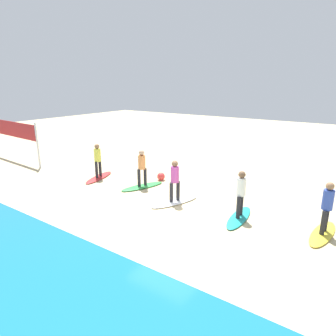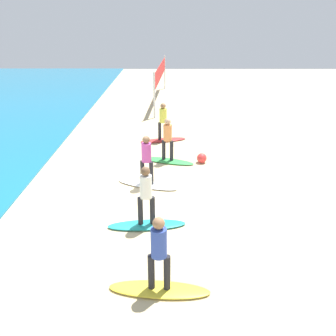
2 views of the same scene
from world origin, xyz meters
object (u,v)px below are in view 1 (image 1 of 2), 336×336
at_px(surfer_white, 175,178).
at_px(surfboard_red, 99,177).
at_px(surfboard_yellow, 323,234).
at_px(surfer_teal, 241,191).
at_px(surfboard_green, 142,186).
at_px(surfboard_white, 175,202).
at_px(surfer_red, 98,158).
at_px(surfboard_teal, 239,217).
at_px(surfer_yellow, 327,204).
at_px(beach_ball, 161,176).
at_px(surfer_green, 142,165).

relative_size(surfer_white, surfboard_red, 0.78).
height_order(surfboard_yellow, surfer_white, surfer_white).
relative_size(surfer_teal, surfboard_green, 0.78).
height_order(surfboard_yellow, surfboard_white, same).
bearing_deg(surfboard_red, surfer_red, 101.26).
distance_m(surfboard_teal, surfboard_red, 7.45).
bearing_deg(surfer_yellow, surfer_red, 0.23).
bearing_deg(surfboard_green, surfer_red, -66.06).
bearing_deg(surfer_teal, surfboard_teal, 180.00).
xyz_separation_m(surfboard_teal, surfboard_green, (4.83, -0.56, 0.00)).
height_order(surfboard_yellow, surfboard_teal, same).
bearing_deg(surfboard_teal, surfer_red, -97.75).
distance_m(surfer_teal, surfboard_green, 4.96).
height_order(surfer_white, beach_ball, surfer_white).
relative_size(surfboard_white, surfboard_green, 1.00).
bearing_deg(surfboard_green, surfer_teal, 102.93).
distance_m(surfer_teal, beach_ball, 5.16).
bearing_deg(surfboard_yellow, surfer_yellow, -174.95).
bearing_deg(surfboard_green, surfboard_white, 92.36).
distance_m(surfboard_red, beach_ball, 3.11).
xyz_separation_m(surfer_yellow, surfboard_teal, (2.58, 0.39, -0.99)).
distance_m(surfboard_green, surfboard_red, 2.63).
distance_m(surfboard_yellow, surfer_green, 7.48).
xyz_separation_m(surfer_yellow, surfer_red, (10.03, 0.04, 0.00)).
bearing_deg(surfboard_teal, surfboard_green, -101.61).
relative_size(surfboard_yellow, surfer_green, 1.28).
height_order(surfboard_green, beach_ball, beach_ball).
bearing_deg(surfboard_green, beach_ball, -164.36).
relative_size(surfboard_yellow, surfer_white, 1.28).
height_order(surfboard_teal, surfer_teal, surfer_teal).
bearing_deg(surfboard_white, surfer_red, -74.31).
xyz_separation_m(surfer_yellow, surfer_green, (7.41, -0.16, 0.00)).
relative_size(surfboard_red, surfer_red, 1.28).
distance_m(surfboard_yellow, surfboard_white, 5.22).
relative_size(surfboard_white, surfer_red, 1.28).
bearing_deg(surfboard_yellow, surfboard_white, -79.24).
xyz_separation_m(surfboard_yellow, surfboard_green, (7.41, -0.16, 0.00)).
height_order(surfboard_white, surfer_red, surfer_red).
bearing_deg(surfboard_teal, surfer_teal, -95.02).
bearing_deg(surfboard_red, surfer_yellow, 74.92).
distance_m(surfboard_yellow, surfboard_green, 7.41).
relative_size(surfer_yellow, surfboard_teal, 0.78).
distance_m(surfboard_yellow, surfer_white, 5.32).
bearing_deg(surfer_green, surfboard_teal, 173.41).
bearing_deg(surfboard_white, surfboard_green, -85.80).
relative_size(surfer_teal, surfer_white, 1.00).
distance_m(surfer_white, beach_ball, 3.03).
relative_size(surfer_white, surfer_red, 1.00).
xyz_separation_m(surfboard_teal, surfer_white, (2.61, 0.12, 0.99)).
xyz_separation_m(surfboard_teal, surfboard_white, (2.61, 0.12, 0.00)).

